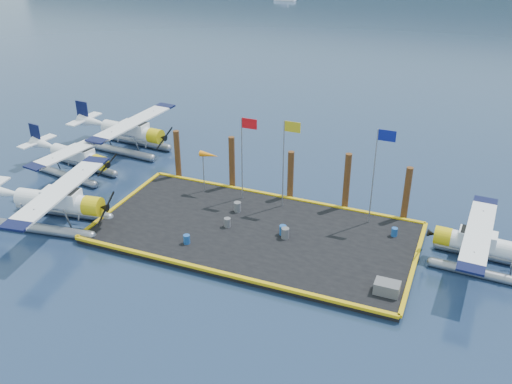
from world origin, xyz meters
TOP-DOWN VIEW (x-y plane):
  - ground at (0.00, 0.00)m, footprint 4000.00×4000.00m
  - dock at (0.00, 0.00)m, footprint 20.00×10.00m
  - dock_bumpers at (0.00, 0.00)m, footprint 20.25×10.25m
  - seaplane_a at (-12.41, -3.60)m, footprint 9.50×10.45m
  - seaplane_b at (-16.09, 3.24)m, footprint 8.50×9.32m
  - seaplane_c at (-15.01, 8.94)m, footprint 9.27×10.23m
  - seaplane_d at (13.48, 1.76)m, footprint 8.18×9.01m
  - drum_0 at (-1.82, -0.19)m, footprint 0.43×0.43m
  - drum_1 at (2.09, -0.09)m, footprint 0.49×0.49m
  - drum_2 at (1.81, 0.25)m, footprint 0.44×0.44m
  - drum_3 at (-3.29, -2.96)m, footprint 0.41×0.41m
  - drum_4 at (8.34, 2.73)m, footprint 0.39×0.39m
  - drum_5 at (-2.04, 1.90)m, footprint 0.48×0.48m
  - crate at (9.00, -3.28)m, footprint 1.34×0.90m
  - flagpole_red at (-2.29, 3.80)m, footprint 1.14×0.08m
  - flagpole_yellow at (0.70, 3.80)m, footprint 1.14×0.08m
  - flagpole_blue at (6.70, 3.80)m, footprint 1.14×0.08m
  - windsock at (-5.03, 3.80)m, footprint 1.40×0.44m
  - piling_0 at (-8.50, 5.40)m, footprint 0.44×0.44m
  - piling_1 at (-4.00, 5.40)m, footprint 0.44×0.44m
  - piling_2 at (0.50, 5.40)m, footprint 0.44×0.44m
  - piling_3 at (4.50, 5.40)m, footprint 0.44×0.44m
  - piling_4 at (8.50, 5.40)m, footprint 0.44×0.44m

SIDE VIEW (x-z plane):
  - ground at x=0.00m, z-range 0.00..0.00m
  - dock at x=0.00m, z-range 0.00..0.40m
  - dock_bumpers at x=0.00m, z-range 0.40..0.58m
  - drum_4 at x=8.34m, z-range 0.40..0.95m
  - drum_3 at x=-3.29m, z-range 0.40..0.98m
  - drum_0 at x=-1.82m, z-range 0.40..1.01m
  - drum_2 at x=1.81m, z-range 0.40..1.02m
  - crate at x=9.00m, z-range 0.40..1.07m
  - drum_5 at x=-2.04m, z-range 0.40..1.08m
  - drum_1 at x=2.09m, z-range 0.40..1.09m
  - seaplane_d at x=13.48m, z-range -0.21..3.00m
  - seaplane_b at x=-16.09m, z-range -0.21..3.08m
  - seaplane_c at x=-15.01m, z-range -0.23..3.39m
  - seaplane_a at x=-12.41m, z-range -0.24..3.46m
  - piling_2 at x=0.50m, z-range 0.00..3.80m
  - piling_0 at x=-8.50m, z-range 0.00..4.00m
  - piling_4 at x=8.50m, z-range 0.00..4.00m
  - piling_1 at x=-4.00m, z-range 0.00..4.20m
  - piling_3 at x=4.50m, z-range 0.00..4.30m
  - windsock at x=-5.03m, z-range 1.67..4.79m
  - flagpole_red at x=-2.29m, z-range 1.40..7.40m
  - flagpole_yellow at x=0.70m, z-range 1.41..7.61m
  - flagpole_blue at x=6.70m, z-range 1.44..7.94m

